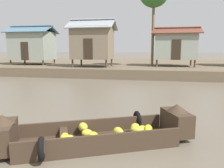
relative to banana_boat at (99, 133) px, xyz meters
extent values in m
plane|color=#665B4C|center=(-0.17, 6.33, -0.31)|extent=(300.00, 300.00, 0.00)
cube|color=brown|center=(-0.17, 21.97, 0.09)|extent=(160.00, 20.00, 0.80)
cube|color=#3D2D21|center=(-0.04, 0.00, -0.25)|extent=(4.08, 2.75, 0.12)
cube|color=#3D2D21|center=(-0.28, 0.52, -0.01)|extent=(3.60, 1.70, 0.37)
cube|color=#3D2D21|center=(0.20, -0.53, -0.01)|extent=(3.60, 1.70, 0.37)
cube|color=#3D2D21|center=(1.97, 0.91, 0.12)|extent=(0.88, 1.16, 0.61)
cone|color=#3D2D21|center=(1.97, 0.91, 0.52)|extent=(0.74, 0.74, 0.20)
cube|color=#3D2D21|center=(-2.05, -0.92, 0.12)|extent=(0.88, 1.16, 0.61)
cone|color=#3D2D21|center=(-2.05, -0.92, 0.52)|extent=(0.74, 0.74, 0.20)
cube|color=#3D2D21|center=(-0.80, -0.35, 0.01)|extent=(0.64, 1.09, 0.05)
torus|color=black|center=(0.87, 1.18, 0.03)|extent=(0.33, 0.52, 0.52)
torus|color=black|center=(-0.95, -1.18, 0.03)|extent=(0.33, 0.52, 0.52)
ellipsoid|color=yellow|center=(-0.65, -0.65, 0.07)|extent=(0.23, 0.30, 0.25)
ellipsoid|color=yellow|center=(-0.23, -0.28, 0.09)|extent=(0.31, 0.27, 0.18)
ellipsoid|color=yellow|center=(-0.05, -0.38, 0.05)|extent=(0.35, 0.36, 0.24)
ellipsoid|color=gold|center=(0.91, 0.30, 0.04)|extent=(0.36, 0.30, 0.19)
ellipsoid|color=yellow|center=(1.22, 0.31, 0.06)|extent=(0.31, 0.33, 0.27)
ellipsoid|color=gold|center=(1.06, 0.36, 0.04)|extent=(0.38, 0.39, 0.19)
ellipsoid|color=gold|center=(1.22, 0.20, 0.02)|extent=(0.33, 0.34, 0.20)
ellipsoid|color=gold|center=(1.21, 0.35, 0.03)|extent=(0.32, 0.37, 0.24)
ellipsoid|color=gold|center=(0.86, 0.57, 0.01)|extent=(0.29, 0.36, 0.21)
ellipsoid|color=gold|center=(0.49, -0.01, 0.06)|extent=(0.37, 0.34, 0.26)
ellipsoid|color=gold|center=(-0.57, -0.59, 0.02)|extent=(0.28, 0.30, 0.21)
ellipsoid|color=gold|center=(-0.49, 0.18, 0.06)|extent=(0.38, 0.41, 0.23)
cylinder|color=#4C3826|center=(-13.33, 15.16, 0.74)|extent=(0.16, 0.16, 0.51)
cylinder|color=#4C3826|center=(-9.71, 15.16, 0.74)|extent=(0.16, 0.16, 0.51)
cylinder|color=#4C3826|center=(-13.33, 17.69, 0.74)|extent=(0.16, 0.16, 0.51)
cylinder|color=#4C3826|center=(-9.71, 17.69, 0.74)|extent=(0.16, 0.16, 0.51)
cube|color=gray|center=(-11.52, 16.43, 2.43)|extent=(4.02, 2.93, 2.88)
cube|color=#2D2319|center=(-11.52, 14.94, 1.89)|extent=(0.80, 0.04, 1.80)
cube|color=slate|center=(-11.52, 15.70, 4.11)|extent=(4.72, 1.96, 0.81)
cube|color=slate|center=(-11.52, 17.16, 4.11)|extent=(4.72, 1.96, 0.81)
cylinder|color=#4C3826|center=(-5.95, 13.49, 0.84)|extent=(0.16, 0.16, 0.71)
cylinder|color=#4C3826|center=(-2.87, 13.49, 0.84)|extent=(0.16, 0.16, 0.71)
cylinder|color=#4C3826|center=(-5.95, 15.85, 0.84)|extent=(0.16, 0.16, 0.71)
cylinder|color=#4C3826|center=(-2.87, 15.85, 0.84)|extent=(0.16, 0.16, 0.71)
cube|color=#7A6B56|center=(-4.41, 14.67, 2.62)|extent=(3.48, 2.77, 2.86)
cube|color=#2D2319|center=(-4.41, 13.27, 2.09)|extent=(0.80, 0.04, 1.80)
cube|color=#9399A0|center=(-4.41, 13.98, 4.32)|extent=(4.18, 1.87, 0.97)
cube|color=#9399A0|center=(-4.41, 15.36, 4.32)|extent=(4.18, 1.87, 0.97)
cylinder|color=#4C3826|center=(1.40, 15.65, 0.81)|extent=(0.16, 0.16, 0.65)
cylinder|color=#4C3826|center=(4.72, 15.65, 0.81)|extent=(0.16, 0.16, 0.65)
cylinder|color=#4C3826|center=(1.40, 18.00, 0.81)|extent=(0.16, 0.16, 0.65)
cylinder|color=#4C3826|center=(4.72, 18.00, 0.81)|extent=(0.16, 0.16, 0.65)
cube|color=gray|center=(3.06, 16.82, 2.35)|extent=(3.72, 2.75, 2.43)
cube|color=#2D2319|center=(3.06, 15.43, 2.04)|extent=(0.80, 0.04, 1.80)
cube|color=brown|center=(3.06, 16.14, 3.78)|extent=(4.42, 1.87, 0.70)
cube|color=brown|center=(3.06, 17.51, 3.78)|extent=(4.42, 1.87, 0.70)
cylinder|color=brown|center=(0.97, 16.12, 3.64)|extent=(0.24, 0.24, 6.31)
camera|label=1|loc=(1.38, -5.20, 2.11)|focal=35.59mm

